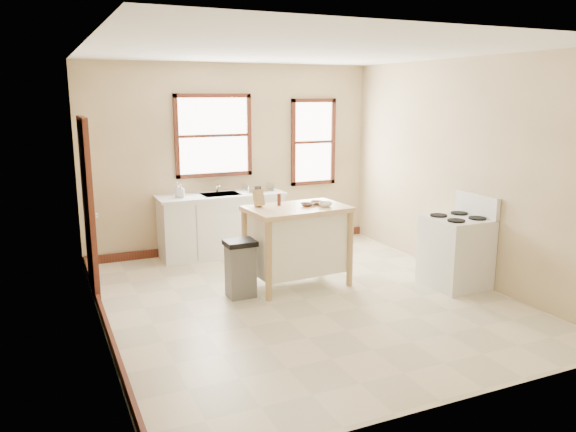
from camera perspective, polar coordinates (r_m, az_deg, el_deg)
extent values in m
plane|color=beige|center=(6.64, 1.67, -8.45)|extent=(5.00, 5.00, 0.00)
plane|color=white|center=(6.23, 1.84, 16.43)|extent=(5.00, 5.00, 0.00)
cube|color=beige|center=(8.58, -5.62, 5.86)|extent=(4.50, 0.04, 2.80)
cube|color=beige|center=(5.68, -19.13, 1.99)|extent=(0.04, 5.00, 2.80)
cube|color=beige|center=(7.53, 17.37, 4.48)|extent=(0.04, 5.00, 2.80)
cube|color=#3F1D11|center=(7.02, -19.63, 0.90)|extent=(0.06, 0.90, 2.10)
cube|color=#3F1D11|center=(8.80, -5.37, -2.86)|extent=(4.50, 0.04, 0.12)
cube|color=#3F1D11|center=(6.05, -17.95, -10.57)|extent=(0.04, 5.00, 0.12)
cylinder|color=silver|center=(8.42, -7.24, 3.16)|extent=(0.03, 0.03, 0.22)
imported|color=#B2B2B2|center=(8.07, -11.19, 2.63)|extent=(0.09, 0.09, 0.22)
imported|color=#B2B2B2|center=(8.06, -10.82, 2.53)|extent=(0.11, 0.11, 0.19)
cylinder|color=#471D13|center=(6.92, -0.92, 1.67)|extent=(0.06, 0.06, 0.15)
imported|color=brown|center=(6.90, 1.93, 1.16)|extent=(0.19, 0.19, 0.04)
imported|color=brown|center=(7.01, 2.98, 1.34)|extent=(0.23, 0.23, 0.04)
imported|color=white|center=(6.88, 3.83, 1.18)|extent=(0.19, 0.19, 0.06)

